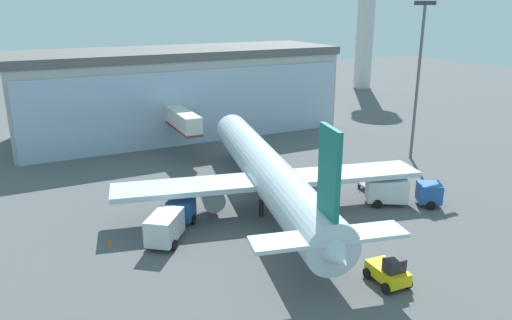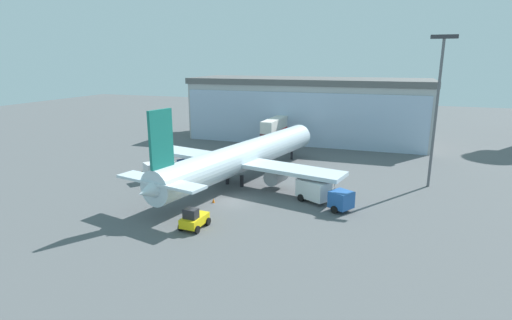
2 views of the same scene
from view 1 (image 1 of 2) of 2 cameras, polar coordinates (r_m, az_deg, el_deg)
ground at (r=44.66m, az=8.22°, el=-8.58°), size 240.00×240.00×0.00m
terminal_building at (r=79.22m, az=-8.89°, el=7.79°), size 49.69×16.66×12.97m
jet_bridge at (r=67.52m, az=-8.55°, el=4.52°), size 2.55×11.46×6.00m
apron_light_mast at (r=66.62m, az=18.13°, el=9.86°), size 3.20×0.40×19.81m
airplane at (r=49.07m, az=1.35°, el=-1.47°), size 30.20×38.49×11.82m
catering_truck at (r=44.13m, az=-9.75°, el=-6.89°), size 6.16×7.15×2.65m
fuel_truck at (r=52.25m, az=16.18°, el=-3.43°), size 7.41×5.60×2.65m
baggage_cart at (r=55.56m, az=12.96°, el=-2.98°), size 1.85×2.93×1.50m
pushback_tug at (r=38.07m, az=14.93°, el=-12.25°), size 2.29×3.28×2.30m
safety_cone_nose at (r=42.84m, az=6.85°, el=-9.29°), size 0.36×0.36×0.55m
safety_cone_wingtip at (r=44.21m, az=-16.35°, el=-9.04°), size 0.36×0.36×0.55m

